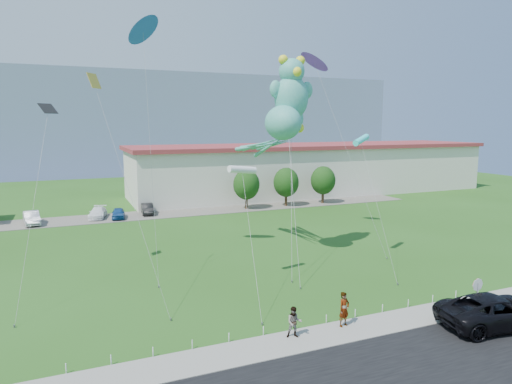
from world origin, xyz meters
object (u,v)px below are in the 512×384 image
Objects in this scene: warehouse at (313,168)px; stop_sign at (477,288)px; pedestrian_left at (344,309)px; parked_car_white at (98,213)px; parked_car_silver at (32,218)px; suv at (495,311)px; parked_car_black at (147,209)px; octopus_kite at (276,132)px; parked_car_blue at (118,213)px; pedestrian_right at (294,322)px; teddy_bear_kite at (292,92)px.

warehouse reaches higher than stop_sign.
pedestrian_left is 39.12m from parked_car_white.
warehouse is 43.56m from parked_car_silver.
parked_car_white is at bearing -166.27° from warehouse.
parked_car_white is at bearing 33.03° from suv.
stop_sign is at bearing -67.50° from parked_car_black.
parked_car_silver is (-17.97, 36.70, -0.29)m from pedestrian_left.
stop_sign reaches higher than parked_car_silver.
suv is 0.47× the size of octopus_kite.
suv is at bearing -60.07° from parked_car_blue.
stop_sign is 8.20m from pedestrian_left.
octopus_kite is (5.85, 14.82, 9.85)m from pedestrian_right.
teddy_bear_kite is (21.60, -22.85, 13.29)m from parked_car_silver.
pedestrian_left is at bearing 75.94° from suv.
parked_car_white is at bearing 120.13° from octopus_kite.
warehouse is 30.46m from parked_car_black.
octopus_kite reaches higher than stop_sign.
pedestrian_left reaches higher than parked_car_black.
pedestrian_right is (-3.25, -0.15, -0.15)m from pedestrian_left.
warehouse is 24.40× the size of stop_sign.
stop_sign is 20.48m from teddy_bear_kite.
teddy_bear_kite is (12.04, -22.50, 13.42)m from parked_car_blue.
teddy_bear_kite reaches higher than pedestrian_right.
warehouse is 36.32m from parked_car_white.
suv is 47.66m from parked_car_silver.
suv is 0.39× the size of teddy_bear_kite.
suv is 1.62× the size of parked_car_black.
teddy_bear_kite is at bearing -46.16° from parked_car_white.
suv is at bearing -89.19° from stop_sign.
parked_car_black is (3.75, 1.43, 0.05)m from parked_car_blue.
suv is 11.61m from pedestrian_right.
parked_car_blue is at bearing -9.92° from parked_car_silver.
suv is 44.97m from parked_car_white.
teddy_bear_kite reaches higher than parked_car_black.
parked_car_silver is at bearing -160.08° from parked_car_white.
suv is (0.02, -1.29, -0.89)m from stop_sign.
warehouse is 4.31× the size of octopus_kite.
octopus_kite is at bearing 107.65° from stop_sign.
parked_car_blue is (2.30, -1.27, -0.01)m from parked_car_white.
suv is at bearing -75.92° from teddy_bear_kite.
pedestrian_left is 0.14× the size of octopus_kite.
stop_sign reaches higher than parked_car_white.
teddy_bear_kite reaches higher than warehouse.
suv is 1.50× the size of parked_car_white.
stop_sign is 1.47× the size of pedestrian_right.
teddy_bear_kite is (3.63, 13.85, 13.01)m from pedestrian_left.
pedestrian_right is at bearing -120.83° from warehouse.
parked_car_blue is (9.56, -0.35, -0.12)m from parked_car_silver.
warehouse is at bearing 79.96° from pedestrian_right.
octopus_kite is (-5.32, 17.97, 9.82)m from suv.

